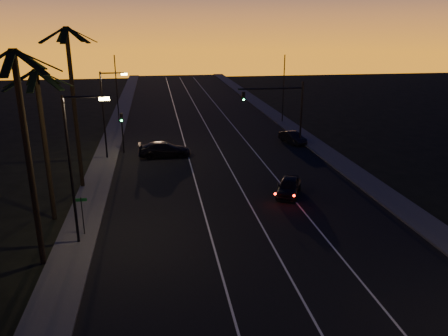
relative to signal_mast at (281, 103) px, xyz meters
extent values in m
cube|color=black|center=(-7.14, -9.99, -4.78)|extent=(20.00, 170.00, 0.01)
cube|color=#3A3A38|center=(-18.34, -9.99, -4.70)|extent=(2.40, 170.00, 0.16)
cube|color=#3A3A38|center=(4.06, -9.99, -4.70)|extent=(2.40, 170.00, 0.16)
cube|color=silver|center=(-10.14, -9.99, -4.76)|extent=(0.12, 160.00, 0.01)
cube|color=silver|center=(-6.64, -9.99, -4.76)|extent=(0.12, 160.00, 0.01)
cube|color=silver|center=(-3.14, -9.99, -4.76)|extent=(0.12, 160.00, 0.01)
cylinder|color=black|center=(-19.74, -21.99, 0.97)|extent=(0.32, 0.32, 11.50)
cube|color=black|center=(-18.71, -21.73, 6.15)|extent=(2.18, 0.92, 1.18)
cube|color=black|center=(-19.30, -21.03, 6.15)|extent=(1.25, 2.12, 1.18)
cube|color=black|center=(-20.22, -21.05, 6.15)|extent=(1.34, 2.09, 1.18)
cube|color=black|center=(-19.71, -23.05, 6.15)|extent=(0.45, 2.16, 1.18)
cube|color=black|center=(-18.89, -22.63, 6.15)|extent=(1.95, 1.61, 1.18)
cylinder|color=black|center=(-20.34, -15.99, 0.22)|extent=(0.32, 0.32, 10.00)
cube|color=black|center=(-19.31, -15.73, 4.65)|extent=(2.18, 0.92, 1.18)
cube|color=black|center=(-19.90, -15.03, 4.65)|extent=(1.25, 2.12, 1.18)
cube|color=black|center=(-20.82, -15.05, 4.65)|extent=(1.34, 2.09, 1.18)
cube|color=black|center=(-21.37, -15.78, 4.65)|extent=(2.18, 0.82, 1.18)
cube|color=black|center=(-21.15, -16.67, 4.65)|extent=(1.90, 1.69, 1.18)
cube|color=black|center=(-20.31, -17.05, 4.65)|extent=(0.45, 2.16, 1.18)
cube|color=black|center=(-19.49, -16.63, 4.65)|extent=(1.95, 1.61, 1.18)
cylinder|color=black|center=(-19.34, -9.99, 1.47)|extent=(0.32, 0.32, 12.50)
cube|color=black|center=(-18.31, -9.73, 7.15)|extent=(2.18, 0.92, 1.18)
cube|color=black|center=(-18.90, -9.03, 7.15)|extent=(1.25, 2.12, 1.18)
cube|color=black|center=(-19.82, -9.05, 7.15)|extent=(1.34, 2.09, 1.18)
cube|color=black|center=(-20.37, -9.78, 7.15)|extent=(2.18, 0.82, 1.18)
cube|color=black|center=(-20.15, -10.67, 7.15)|extent=(1.90, 1.69, 1.18)
cube|color=black|center=(-19.31, -11.05, 7.15)|extent=(0.45, 2.16, 1.18)
cube|color=black|center=(-18.49, -10.63, 7.15)|extent=(1.95, 1.61, 1.18)
cylinder|color=black|center=(-18.14, -19.99, -0.28)|extent=(0.16, 0.16, 9.00)
cylinder|color=black|center=(-17.04, -19.99, 4.07)|extent=(2.20, 0.12, 0.12)
cube|color=#F4CD61|center=(-15.94, -19.99, 3.94)|extent=(0.55, 0.26, 0.16)
cylinder|color=black|center=(-18.14, -1.99, -0.53)|extent=(0.16, 0.16, 8.50)
cylinder|color=black|center=(-17.04, -1.99, 3.57)|extent=(2.20, 0.12, 0.12)
cube|color=#F4CD61|center=(-15.94, -1.99, 3.44)|extent=(0.55, 0.26, 0.16)
cylinder|color=black|center=(-17.94, -18.99, -3.48)|extent=(0.06, 0.06, 2.60)
cube|color=#0E551E|center=(-17.94, -18.99, -2.33)|extent=(0.70, 0.03, 0.20)
cylinder|color=black|center=(2.36, 0.01, -1.28)|extent=(0.20, 0.20, 7.00)
cylinder|color=black|center=(-1.14, 0.01, 1.52)|extent=(7.00, 0.16, 0.16)
cube|color=black|center=(-4.04, 0.01, 0.77)|extent=(0.32, 0.28, 1.00)
sphere|color=black|center=(-4.04, -0.16, 1.09)|extent=(0.20, 0.20, 0.20)
sphere|color=black|center=(-4.04, -0.16, 0.77)|extent=(0.20, 0.20, 0.20)
sphere|color=#14FF59|center=(-4.04, -0.16, 0.45)|extent=(0.20, 0.20, 0.20)
cylinder|color=black|center=(-16.64, 0.01, -2.68)|extent=(0.14, 0.14, 4.20)
cube|color=black|center=(-16.64, 0.01, -1.08)|extent=(0.28, 0.25, 0.90)
sphere|color=black|center=(-16.64, -0.14, -0.80)|extent=(0.18, 0.18, 0.18)
sphere|color=black|center=(-16.64, -0.14, -1.08)|extent=(0.18, 0.18, 0.18)
sphere|color=#14FF59|center=(-16.64, -0.14, -1.36)|extent=(0.18, 0.18, 0.18)
cylinder|color=black|center=(-18.14, 15.01, -0.28)|extent=(0.14, 0.14, 9.00)
cylinder|color=black|center=(3.86, 12.01, -0.28)|extent=(0.14, 0.14, 9.00)
imported|color=black|center=(-3.24, -14.18, -4.09)|extent=(3.14, 4.31, 1.36)
sphere|color=#FF0F05|center=(-4.86, -16.06, -3.87)|extent=(0.18, 0.18, 0.18)
sphere|color=#FF0F05|center=(-3.62, -16.63, -3.87)|extent=(0.18, 0.18, 0.18)
imported|color=black|center=(1.86, 1.09, -4.13)|extent=(2.45, 4.11, 1.28)
imported|color=black|center=(-12.49, -2.13, -4.02)|extent=(5.21, 2.14, 1.51)
camera|label=1|loc=(-13.17, -44.71, 7.73)|focal=35.00mm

